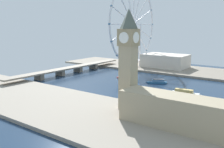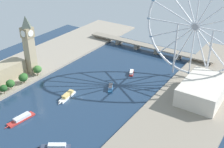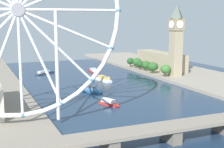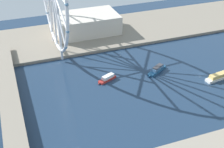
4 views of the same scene
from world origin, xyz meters
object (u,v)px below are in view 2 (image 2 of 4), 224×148
object	(u,v)px
clock_tower	(29,44)
river_bridge	(147,47)
tour_boat_2	(56,146)
tour_boat_4	(67,96)
tour_boat_1	(21,119)
riverside_hall	(203,90)
tour_boat_3	(132,72)
ferris_wheel	(195,27)
tour_boat_0	(111,87)

from	to	relation	value
clock_tower	river_bridge	size ratio (longest dim) A/B	0.37
tour_boat_2	tour_boat_4	bearing A→B (deg)	-89.01
clock_tower	tour_boat_2	bearing A→B (deg)	-35.10
tour_boat_1	tour_boat_4	world-z (taller)	tour_boat_4
riverside_hall	tour_boat_2	bearing A→B (deg)	-118.98
river_bridge	clock_tower	bearing A→B (deg)	-119.73
tour_boat_1	tour_boat_2	bearing A→B (deg)	85.87
river_bridge	tour_boat_2	bearing A→B (deg)	-81.80
tour_boat_2	tour_boat_3	xyz separation A→B (m)	(-16.68, 169.88, 0.34)
riverside_hall	tour_boat_4	world-z (taller)	riverside_hall
river_bridge	tour_boat_3	xyz separation A→B (m)	(20.22, -86.28, -5.27)
ferris_wheel	tour_boat_3	bearing A→B (deg)	-156.62
river_bridge	tour_boat_2	size ratio (longest dim) A/B	7.49
tour_boat_4	riverside_hall	bearing A→B (deg)	114.15
ferris_wheel	riverside_hall	world-z (taller)	ferris_wheel
ferris_wheel	tour_boat_0	bearing A→B (deg)	-132.16
riverside_hall	tour_boat_3	size ratio (longest dim) A/B	3.42
ferris_wheel	tour_boat_2	size ratio (longest dim) A/B	4.66
clock_tower	river_bridge	distance (m)	192.95
ferris_wheel	riverside_hall	bearing A→B (deg)	-52.30
clock_tower	tour_boat_1	world-z (taller)	clock_tower
ferris_wheel	tour_boat_4	world-z (taller)	ferris_wheel
ferris_wheel	tour_boat_3	world-z (taller)	ferris_wheel
tour_boat_3	tour_boat_4	distance (m)	102.97
tour_boat_0	tour_boat_1	distance (m)	116.76
tour_boat_0	tour_boat_1	xyz separation A→B (m)	(-42.44, -108.78, -0.26)
riverside_hall	tour_boat_4	distance (m)	162.34
riverside_hall	tour_boat_1	bearing A→B (deg)	-135.33
tour_boat_3	riverside_hall	bearing A→B (deg)	-120.73
tour_boat_0	tour_boat_3	xyz separation A→B (m)	(1.79, 49.83, -0.09)
clock_tower	ferris_wheel	distance (m)	216.64
ferris_wheel	riverside_hall	xyz separation A→B (m)	(32.98, -42.67, -59.25)
clock_tower	tour_boat_3	bearing A→B (deg)	34.38
ferris_wheel	river_bridge	distance (m)	125.48
clock_tower	riverside_hall	size ratio (longest dim) A/B	1.14
tour_boat_1	tour_boat_4	distance (m)	62.13
riverside_hall	tour_boat_3	bearing A→B (deg)	173.50
clock_tower	tour_boat_3	size ratio (longest dim) A/B	3.89
tour_boat_0	tour_boat_2	world-z (taller)	tour_boat_0
riverside_hall	tour_boat_4	size ratio (longest dim) A/B	2.15
river_bridge	tour_boat_3	distance (m)	88.78
tour_boat_2	ferris_wheel	bearing A→B (deg)	-138.81
ferris_wheel	clock_tower	bearing A→B (deg)	-149.57
tour_boat_0	ferris_wheel	bearing A→B (deg)	-72.59
clock_tower	tour_boat_3	xyz separation A→B (m)	(114.04, 78.01, -43.13)
ferris_wheel	tour_boat_4	xyz separation A→B (m)	(-104.51, -128.25, -70.57)
tour_boat_1	tour_boat_3	bearing A→B (deg)	170.77
ferris_wheel	tour_boat_3	distance (m)	105.09
tour_boat_4	river_bridge	bearing A→B (deg)	168.18
tour_boat_1	tour_boat_2	distance (m)	61.95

